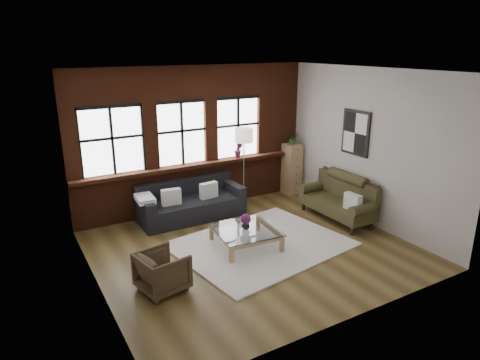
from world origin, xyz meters
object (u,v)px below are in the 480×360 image
vintage_settee (337,198)px  armchair (162,271)px  vase (246,225)px  floor_lamp (244,166)px  dark_sofa (191,200)px  coffee_table (246,238)px  drawer_chest (292,169)px

vintage_settee → armchair: bearing=-169.3°
vase → floor_lamp: size_ratio=0.08×
dark_sofa → vintage_settee: bearing=-31.3°
coffee_table → vase: size_ratio=6.99×
vintage_settee → drawer_chest: size_ratio=1.41×
vintage_settee → drawer_chest: (0.19, 1.88, 0.16)m
dark_sofa → drawer_chest: bearing=5.0°
vintage_settee → armchair: 4.29m
armchair → vintage_settee: bearing=-90.7°
vintage_settee → floor_lamp: (-1.35, 1.62, 0.52)m
coffee_table → floor_lamp: floor_lamp is taller
dark_sofa → floor_lamp: bearing=0.0°
dark_sofa → vintage_settee: size_ratio=1.26×
armchair → vase: armchair is taller
coffee_table → drawer_chest: size_ratio=0.87×
dark_sofa → vintage_settee: vintage_settee is taller
armchair → floor_lamp: bearing=-61.2°
drawer_chest → vintage_settee: bearing=-95.9°
floor_lamp → vintage_settee: bearing=-50.2°
dark_sofa → vase: bearing=-80.3°
drawer_chest → floor_lamp: (-1.54, -0.25, 0.37)m
drawer_chest → floor_lamp: size_ratio=0.63×
dark_sofa → drawer_chest: drawer_chest is taller
coffee_table → armchair: bearing=-161.4°
armchair → floor_lamp: 3.81m
armchair → vase: size_ratio=4.35×
drawer_chest → vase: bearing=-141.3°
coffee_table → floor_lamp: 2.22m
armchair → vase: bearing=-82.7°
vintage_settee → coffee_table: vintage_settee is taller
vintage_settee → dark_sofa: bearing=148.7°
armchair → vase: (1.85, 0.62, 0.13)m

